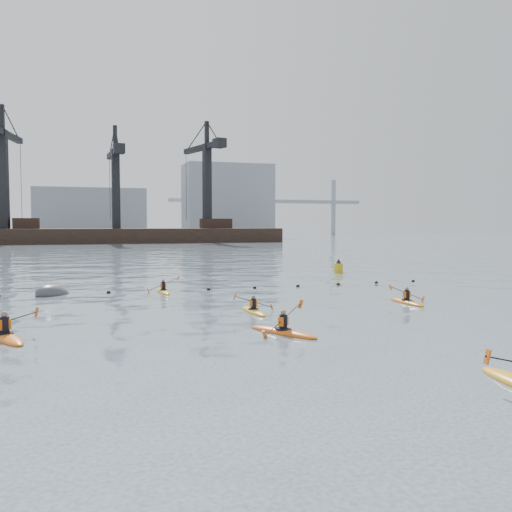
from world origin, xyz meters
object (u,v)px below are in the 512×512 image
object	(u,v)px
kayaker_2	(5,336)
kayaker_5	(163,291)
nav_buoy	(338,268)
kayaker_0	(283,331)
kayaker_4	(407,301)
kayaker_3	(253,310)
mooring_buoy	(53,295)

from	to	relation	value
kayaker_2	kayaker_5	world-z (taller)	kayaker_2
kayaker_2	nav_buoy	bearing A→B (deg)	17.84
kayaker_0	nav_buoy	size ratio (longest dim) A/B	2.32
kayaker_4	kayaker_0	bearing A→B (deg)	33.09
kayaker_5	kayaker_3	bearing A→B (deg)	-73.87
kayaker_4	kayaker_5	world-z (taller)	kayaker_4
mooring_buoy	kayaker_4	bearing A→B (deg)	-26.83
kayaker_3	mooring_buoy	world-z (taller)	kayaker_3
mooring_buoy	kayaker_5	bearing A→B (deg)	-7.04
mooring_buoy	nav_buoy	world-z (taller)	nav_buoy
kayaker_4	kayaker_5	size ratio (longest dim) A/B	1.05
kayaker_3	kayaker_4	xyz separation A→B (m)	(8.48, 0.39, 0.00)
kayaker_0	kayaker_2	distance (m)	10.10
kayaker_2	nav_buoy	size ratio (longest dim) A/B	2.63
kayaker_5	kayaker_2	bearing A→B (deg)	-125.31
kayaker_0	kayaker_3	size ratio (longest dim) A/B	1.08
kayaker_4	nav_buoy	bearing A→B (deg)	-102.87
kayaker_3	kayaker_0	bearing A→B (deg)	-97.12
kayaker_3	kayaker_4	size ratio (longest dim) A/B	0.95
kayaker_5	mooring_buoy	distance (m)	6.35
kayaker_3	kayaker_5	xyz separation A→B (m)	(-3.03, 8.62, -0.00)
kayaker_3	kayaker_4	bearing A→B (deg)	-0.11
nav_buoy	kayaker_2	bearing A→B (deg)	-138.86
kayaker_0	mooring_buoy	distance (m)	16.99
kayaker_0	kayaker_3	world-z (taller)	kayaker_0
kayaker_2	kayaker_4	xyz separation A→B (m)	(18.74, 3.30, -0.02)
mooring_buoy	nav_buoy	xyz separation A→B (m)	(22.13, 7.84, 0.41)
nav_buoy	kayaker_0	bearing A→B (deg)	-120.62
kayaker_0	kayaker_3	xyz separation A→B (m)	(0.38, 5.05, -0.01)
kayaker_0	nav_buoy	xyz separation A→B (m)	(13.19, 22.29, 0.31)
kayaker_2	mooring_buoy	xyz separation A→B (m)	(0.93, 12.31, -0.11)
kayaker_2	kayaker_3	world-z (taller)	kayaker_2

